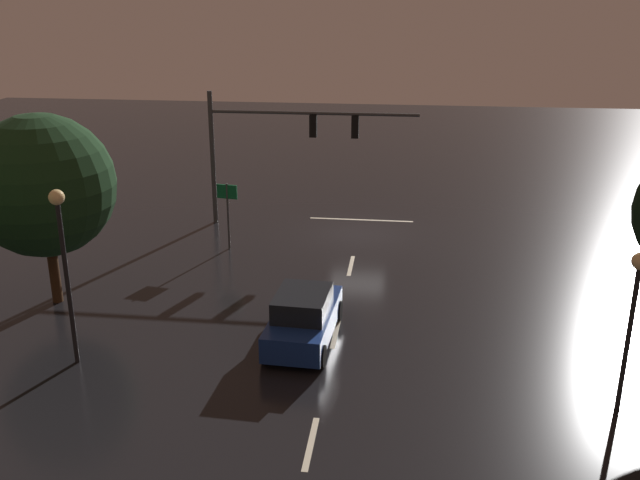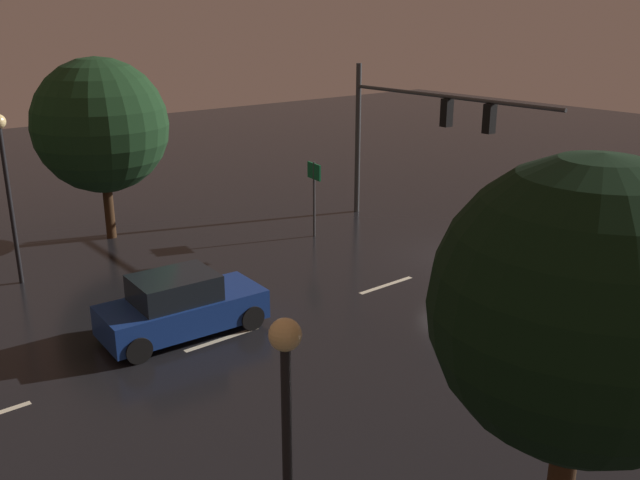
{
  "view_description": "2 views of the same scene",
  "coord_description": "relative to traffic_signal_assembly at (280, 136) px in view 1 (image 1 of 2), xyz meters",
  "views": [
    {
      "loc": [
        -2.02,
        30.48,
        10.41
      ],
      "look_at": [
        1.06,
        5.6,
        1.61
      ],
      "focal_mm": 39.59,
      "sensor_mm": 36.0,
      "label": 1
    },
    {
      "loc": [
        -14.3,
        18.27,
        8.15
      ],
      "look_at": [
        0.48,
        6.3,
        1.86
      ],
      "focal_mm": 38.58,
      "sensor_mm": 36.0,
      "label": 2
    }
  ],
  "objects": [
    {
      "name": "lane_dash_near",
      "position": [
        -3.71,
        16.96,
        -4.24
      ],
      "size": [
        0.16,
        2.2,
        0.01
      ],
      "primitive_type": "cube",
      "rotation": [
        0.0,
        0.0,
        1.57
      ],
      "color": "beige",
      "rests_on": "ground_plane"
    },
    {
      "name": "route_sign",
      "position": [
        1.66,
        3.6,
        -2.16
      ],
      "size": [
        0.9,
        0.2,
        2.89
      ],
      "color": "#383A3D",
      "rests_on": "ground_plane"
    },
    {
      "name": "stop_bar",
      "position": [
        -3.71,
        -1.19,
        -4.24
      ],
      "size": [
        5.0,
        0.16,
        0.01
      ],
      "primitive_type": "cube",
      "color": "beige",
      "rests_on": "ground_plane"
    },
    {
      "name": "car_approaching",
      "position": [
        -2.75,
        11.61,
        -3.44
      ],
      "size": [
        2.11,
        4.45,
        1.7
      ],
      "color": "navy",
      "rests_on": "ground_plane"
    },
    {
      "name": "street_lamp_right_kerb",
      "position": [
        3.76,
        13.83,
        -0.54
      ],
      "size": [
        0.44,
        0.44,
        5.33
      ],
      "color": "black",
      "rests_on": "ground_plane"
    },
    {
      "name": "lane_dash_mid",
      "position": [
        -3.71,
        10.96,
        -4.24
      ],
      "size": [
        0.16,
        2.2,
        0.01
      ],
      "primitive_type": "cube",
      "rotation": [
        0.0,
        0.0,
        1.57
      ],
      "color": "beige",
      "rests_on": "ground_plane"
    },
    {
      "name": "traffic_signal_assembly",
      "position": [
        0.0,
        0.0,
        0.0
      ],
      "size": [
        9.59,
        0.47,
        6.23
      ],
      "color": "#383A3D",
      "rests_on": "ground_plane"
    },
    {
      "name": "ground_plane",
      "position": [
        -3.71,
        0.96,
        -4.24
      ],
      "size": [
        80.0,
        80.0,
        0.0
      ],
      "primitive_type": "plane",
      "color": "black"
    },
    {
      "name": "lane_dash_far",
      "position": [
        -3.71,
        4.96,
        -4.24
      ],
      "size": [
        0.16,
        2.2,
        0.01
      ],
      "primitive_type": "cube",
      "rotation": [
        0.0,
        0.0,
        1.57
      ],
      "color": "beige",
      "rests_on": "ground_plane"
    },
    {
      "name": "street_lamp_left_kerb",
      "position": [
        -11.52,
        14.56,
        -1.08
      ],
      "size": [
        0.44,
        0.44,
        4.45
      ],
      "color": "black",
      "rests_on": "ground_plane"
    },
    {
      "name": "tree_right_near",
      "position": [
        6.41,
        9.71,
        0.03
      ],
      "size": [
        4.88,
        4.88,
        6.72
      ],
      "color": "#382314",
      "rests_on": "ground_plane"
    }
  ]
}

